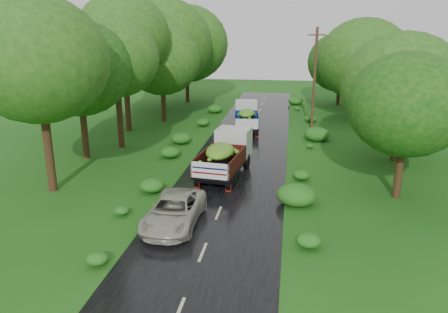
% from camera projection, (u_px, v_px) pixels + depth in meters
% --- Properties ---
extents(ground, '(120.00, 120.00, 0.00)m').
position_uv_depth(ground, '(203.00, 252.00, 18.17)').
color(ground, '#144A0F').
rests_on(ground, ground).
extents(road, '(6.50, 80.00, 0.02)m').
position_uv_depth(road, '(222.00, 205.00, 22.90)').
color(road, black).
rests_on(road, ground).
extents(road_lines, '(0.12, 69.60, 0.00)m').
position_uv_depth(road_lines, '(224.00, 198.00, 23.84)').
color(road_lines, '#BFB78C').
rests_on(road_lines, road).
extents(truck_near, '(2.94, 6.40, 2.60)m').
position_uv_depth(truck_near, '(226.00, 153.00, 27.10)').
color(truck_near, black).
rests_on(truck_near, ground).
extents(truck_far, '(2.65, 5.88, 2.39)m').
position_uv_depth(truck_far, '(246.00, 115.00, 38.81)').
color(truck_far, black).
rests_on(truck_far, ground).
extents(car, '(2.34, 4.99, 1.38)m').
position_uv_depth(car, '(174.00, 211.00, 20.48)').
color(car, '#AFAD9B').
rests_on(car, road).
extents(utility_pole, '(1.55, 0.42, 8.93)m').
position_uv_depth(utility_pole, '(314.00, 78.00, 38.36)').
color(utility_pole, '#382616').
rests_on(utility_pole, ground).
extents(trees_left, '(6.08, 34.63, 10.02)m').
position_uv_depth(trees_left, '(143.00, 50.00, 39.31)').
color(trees_left, black).
rests_on(trees_left, ground).
extents(trees_right, '(5.66, 32.99, 7.74)m').
position_uv_depth(trees_right, '(369.00, 71.00, 37.19)').
color(trees_right, black).
rests_on(trees_right, ground).
extents(shrubs, '(11.90, 44.00, 0.70)m').
position_uv_depth(shrubs, '(241.00, 152.00, 31.31)').
color(shrubs, '#1C5F16').
rests_on(shrubs, ground).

